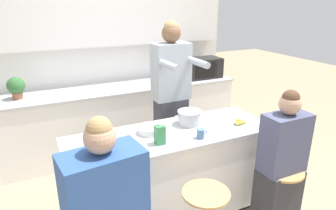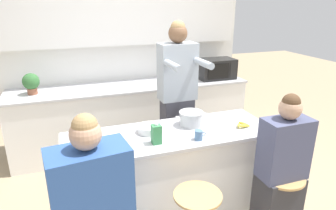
{
  "view_description": "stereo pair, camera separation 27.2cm",
  "coord_description": "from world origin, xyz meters",
  "px_view_note": "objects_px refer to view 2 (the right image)",
  "views": [
    {
      "loc": [
        -1.1,
        -2.25,
        2.05
      ],
      "look_at": [
        0.0,
        0.07,
        1.14
      ],
      "focal_mm": 32.0,
      "sensor_mm": 36.0,
      "label": 1
    },
    {
      "loc": [
        -0.85,
        -2.36,
        2.05
      ],
      "look_at": [
        0.0,
        0.07,
        1.14
      ],
      "focal_mm": 32.0,
      "sensor_mm": 36.0,
      "label": 2
    }
  ],
  "objects_px": {
    "person_cooking": "(177,104)",
    "coffee_cup_near": "(199,135)",
    "person_seated_near": "(280,178)",
    "microwave": "(216,69)",
    "bar_stool_rightmost": "(278,205)",
    "juice_carton": "(156,134)",
    "potted_plant": "(31,83)",
    "cooking_pot": "(191,118)",
    "kitchen_island": "(170,174)",
    "fruit_bowl": "(150,129)",
    "banana_bunch": "(242,125)"
  },
  "relations": [
    {
      "from": "person_seated_near",
      "to": "potted_plant",
      "type": "relative_size",
      "value": 5.17
    },
    {
      "from": "fruit_bowl",
      "to": "coffee_cup_near",
      "type": "distance_m",
      "value": 0.46
    },
    {
      "from": "bar_stool_rightmost",
      "to": "microwave",
      "type": "distance_m",
      "value": 2.32
    },
    {
      "from": "bar_stool_rightmost",
      "to": "juice_carton",
      "type": "height_order",
      "value": "juice_carton"
    },
    {
      "from": "coffee_cup_near",
      "to": "potted_plant",
      "type": "bearing_deg",
      "value": 129.13
    },
    {
      "from": "kitchen_island",
      "to": "person_cooking",
      "type": "bearing_deg",
      "value": 64.0
    },
    {
      "from": "person_seated_near",
      "to": "microwave",
      "type": "distance_m",
      "value": 2.25
    },
    {
      "from": "person_cooking",
      "to": "juice_carton",
      "type": "bearing_deg",
      "value": -123.53
    },
    {
      "from": "kitchen_island",
      "to": "juice_carton",
      "type": "bearing_deg",
      "value": -139.75
    },
    {
      "from": "person_seated_near",
      "to": "cooking_pot",
      "type": "xyz_separation_m",
      "value": [
        -0.51,
        0.73,
        0.34
      ]
    },
    {
      "from": "person_seated_near",
      "to": "kitchen_island",
      "type": "bearing_deg",
      "value": 140.78
    },
    {
      "from": "juice_carton",
      "to": "microwave",
      "type": "xyz_separation_m",
      "value": [
        1.45,
        1.68,
        0.1
      ]
    },
    {
      "from": "cooking_pot",
      "to": "microwave",
      "type": "xyz_separation_m",
      "value": [
        1.02,
        1.42,
        0.12
      ]
    },
    {
      "from": "person_cooking",
      "to": "coffee_cup_near",
      "type": "relative_size",
      "value": 17.85
    },
    {
      "from": "person_cooking",
      "to": "juice_carton",
      "type": "xyz_separation_m",
      "value": [
        -0.5,
        -0.8,
        0.05
      ]
    },
    {
      "from": "banana_bunch",
      "to": "potted_plant",
      "type": "distance_m",
      "value": 2.59
    },
    {
      "from": "person_cooking",
      "to": "banana_bunch",
      "type": "relative_size",
      "value": 11.66
    },
    {
      "from": "kitchen_island",
      "to": "coffee_cup_near",
      "type": "distance_m",
      "value": 0.56
    },
    {
      "from": "bar_stool_rightmost",
      "to": "banana_bunch",
      "type": "xyz_separation_m",
      "value": [
        -0.08,
        0.52,
        0.56
      ]
    },
    {
      "from": "bar_stool_rightmost",
      "to": "person_seated_near",
      "type": "relative_size",
      "value": 0.47
    },
    {
      "from": "banana_bunch",
      "to": "juice_carton",
      "type": "height_order",
      "value": "juice_carton"
    },
    {
      "from": "banana_bunch",
      "to": "microwave",
      "type": "bearing_deg",
      "value": 70.63
    },
    {
      "from": "bar_stool_rightmost",
      "to": "potted_plant",
      "type": "distance_m",
      "value": 3.09
    },
    {
      "from": "cooking_pot",
      "to": "kitchen_island",
      "type": "bearing_deg",
      "value": -157.03
    },
    {
      "from": "person_seated_near",
      "to": "potted_plant",
      "type": "xyz_separation_m",
      "value": [
        -2.03,
        2.2,
        0.46
      ]
    },
    {
      "from": "person_cooking",
      "to": "fruit_bowl",
      "type": "height_order",
      "value": "person_cooking"
    },
    {
      "from": "fruit_bowl",
      "to": "microwave",
      "type": "xyz_separation_m",
      "value": [
        1.44,
        1.44,
        0.15
      ]
    },
    {
      "from": "person_cooking",
      "to": "microwave",
      "type": "xyz_separation_m",
      "value": [
        0.95,
        0.88,
        0.15
      ]
    },
    {
      "from": "person_seated_near",
      "to": "juice_carton",
      "type": "height_order",
      "value": "person_seated_near"
    },
    {
      "from": "person_seated_near",
      "to": "coffee_cup_near",
      "type": "distance_m",
      "value": 0.77
    },
    {
      "from": "coffee_cup_near",
      "to": "juice_carton",
      "type": "distance_m",
      "value": 0.38
    },
    {
      "from": "fruit_bowl",
      "to": "banana_bunch",
      "type": "distance_m",
      "value": 0.88
    },
    {
      "from": "juice_carton",
      "to": "banana_bunch",
      "type": "bearing_deg",
      "value": 3.28
    },
    {
      "from": "person_cooking",
      "to": "kitchen_island",
      "type": "bearing_deg",
      "value": -117.68
    },
    {
      "from": "coffee_cup_near",
      "to": "potted_plant",
      "type": "xyz_separation_m",
      "value": [
        -1.45,
        1.79,
        0.15
      ]
    },
    {
      "from": "coffee_cup_near",
      "to": "bar_stool_rightmost",
      "type": "bearing_deg",
      "value": -35.14
    },
    {
      "from": "person_seated_near",
      "to": "fruit_bowl",
      "type": "bearing_deg",
      "value": 142.9
    },
    {
      "from": "person_seated_near",
      "to": "banana_bunch",
      "type": "bearing_deg",
      "value": 97.53
    },
    {
      "from": "microwave",
      "to": "juice_carton",
      "type": "bearing_deg",
      "value": -130.78
    },
    {
      "from": "person_cooking",
      "to": "microwave",
      "type": "bearing_deg",
      "value": 41.08
    },
    {
      "from": "kitchen_island",
      "to": "potted_plant",
      "type": "relative_size",
      "value": 7.32
    },
    {
      "from": "fruit_bowl",
      "to": "potted_plant",
      "type": "bearing_deg",
      "value": 126.29
    },
    {
      "from": "microwave",
      "to": "cooking_pot",
      "type": "bearing_deg",
      "value": -125.6
    },
    {
      "from": "coffee_cup_near",
      "to": "juice_carton",
      "type": "bearing_deg",
      "value": 171.32
    },
    {
      "from": "banana_bunch",
      "to": "juice_carton",
      "type": "distance_m",
      "value": 0.88
    },
    {
      "from": "banana_bunch",
      "to": "coffee_cup_near",
      "type": "bearing_deg",
      "value": -168.14
    },
    {
      "from": "bar_stool_rightmost",
      "to": "coffee_cup_near",
      "type": "xyz_separation_m",
      "value": [
        -0.59,
        0.42,
        0.58
      ]
    },
    {
      "from": "person_cooking",
      "to": "microwave",
      "type": "relative_size",
      "value": 3.44
    },
    {
      "from": "kitchen_island",
      "to": "person_seated_near",
      "type": "height_order",
      "value": "person_seated_near"
    },
    {
      "from": "kitchen_island",
      "to": "banana_bunch",
      "type": "xyz_separation_m",
      "value": [
        0.69,
        -0.1,
        0.46
      ]
    }
  ]
}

